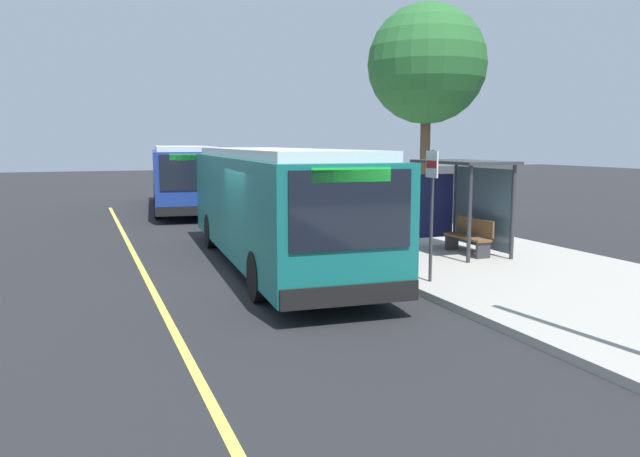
# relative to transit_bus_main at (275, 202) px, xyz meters

# --- Properties ---
(ground_plane) EXTENTS (120.00, 120.00, 0.00)m
(ground_plane) POSITION_rel_transit_bus_main_xyz_m (1.43, -1.01, -1.62)
(ground_plane) COLOR #232326
(sidewalk_curb) EXTENTS (44.00, 6.40, 0.15)m
(sidewalk_curb) POSITION_rel_transit_bus_main_xyz_m (1.43, 4.99, -1.54)
(sidewalk_curb) COLOR #A8A399
(sidewalk_curb) RESTS_ON ground_plane
(lane_stripe_center) EXTENTS (36.00, 0.14, 0.01)m
(lane_stripe_center) POSITION_rel_transit_bus_main_xyz_m (1.43, -3.21, -1.61)
(lane_stripe_center) COLOR #E0D64C
(lane_stripe_center) RESTS_ON ground_plane
(transit_bus_main) EXTENTS (11.08, 3.22, 2.95)m
(transit_bus_main) POSITION_rel_transit_bus_main_xyz_m (0.00, 0.00, 0.00)
(transit_bus_main) COLOR #146B66
(transit_bus_main) RESTS_ON ground_plane
(transit_bus_second) EXTENTS (11.66, 3.75, 2.95)m
(transit_bus_second) POSITION_rel_transit_bus_main_xyz_m (-14.52, -0.04, 0.00)
(transit_bus_second) COLOR navy
(transit_bus_second) RESTS_ON ground_plane
(bus_shelter) EXTENTS (2.90, 1.60, 2.48)m
(bus_shelter) POSITION_rel_transit_bus_main_xyz_m (0.55, 5.18, 0.30)
(bus_shelter) COLOR #333338
(bus_shelter) RESTS_ON sidewalk_curb
(waiting_bench) EXTENTS (1.60, 0.48, 0.95)m
(waiting_bench) POSITION_rel_transit_bus_main_xyz_m (1.00, 5.11, -0.98)
(waiting_bench) COLOR brown
(waiting_bench) RESTS_ON sidewalk_curb
(route_sign_post) EXTENTS (0.44, 0.08, 2.80)m
(route_sign_post) POSITION_rel_transit_bus_main_xyz_m (3.54, 2.36, 0.34)
(route_sign_post) COLOR #333338
(route_sign_post) RESTS_ON sidewalk_curb
(pedestrian_commuter) EXTENTS (0.24, 0.40, 1.69)m
(pedestrian_commuter) POSITION_rel_transit_bus_main_xyz_m (0.05, 2.68, -0.50)
(pedestrian_commuter) COLOR #282D47
(pedestrian_commuter) RESTS_ON sidewalk_curb
(street_tree_near_shelter) EXTENTS (4.21, 4.21, 7.82)m
(street_tree_near_shelter) POSITION_rel_transit_bus_main_xyz_m (-4.83, 7.15, 4.23)
(street_tree_near_shelter) COLOR brown
(street_tree_near_shelter) RESTS_ON sidewalk_curb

